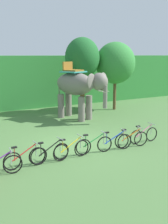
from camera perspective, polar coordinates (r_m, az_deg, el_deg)
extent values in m
plane|color=#4C753D|center=(13.35, -1.35, -6.63)|extent=(80.00, 80.00, 0.00)
cube|color=#338438|center=(24.55, -15.09, 6.40)|extent=(36.00, 6.00, 4.16)
cylinder|color=brown|center=(20.43, -0.35, 3.70)|extent=(0.36, 0.36, 2.68)
ellipsoid|color=#1E6028|center=(20.23, -0.36, 11.20)|extent=(2.52, 2.52, 2.95)
cylinder|color=brown|center=(21.60, 6.38, 3.42)|extent=(0.23, 0.23, 2.19)
ellipsoid|color=#338438|center=(21.38, 6.53, 10.11)|extent=(3.03, 3.03, 3.16)
ellipsoid|color=slate|center=(18.22, -1.97, 5.91)|extent=(2.41, 3.22, 1.50)
cylinder|color=slate|center=(18.18, 1.01, 0.96)|extent=(0.44, 0.44, 1.60)
cylinder|color=slate|center=(17.58, -0.52, 0.59)|extent=(0.44, 0.44, 1.60)
cylinder|color=slate|center=(19.30, -3.24, 1.58)|extent=(0.44, 0.44, 1.60)
cylinder|color=slate|center=(18.75, -4.80, 1.25)|extent=(0.44, 0.44, 1.60)
ellipsoid|color=slate|center=(16.97, 3.20, 6.31)|extent=(1.35, 1.40, 1.10)
ellipsoid|color=slate|center=(17.56, 3.98, 6.65)|extent=(0.84, 0.47, 0.96)
ellipsoid|color=slate|center=(16.55, 1.53, 6.36)|extent=(0.84, 0.47, 0.96)
cylinder|color=slate|center=(16.83, 4.42, 3.16)|extent=(0.26, 0.26, 1.40)
cone|color=beige|center=(16.99, 4.72, 4.43)|extent=(0.33, 0.57, 0.21)
cone|color=beige|center=(16.62, 3.87, 4.28)|extent=(0.33, 0.57, 0.21)
cube|color=teal|center=(18.22, -2.23, 8.37)|extent=(1.73, 1.71, 0.08)
cube|color=olive|center=(18.21, -2.24, 8.65)|extent=(1.26, 1.36, 0.10)
cube|color=olive|center=(18.53, -3.43, 9.56)|extent=(0.87, 0.44, 0.56)
cylinder|color=slate|center=(19.21, -5.21, 4.82)|extent=(0.08, 0.08, 0.90)
torus|color=black|center=(10.37, -14.59, -10.48)|extent=(0.71, 0.10, 0.71)
cylinder|color=#9E9EA3|center=(10.26, -14.95, -9.07)|extent=(0.03, 0.03, 0.55)
cylinder|color=#9E9EA3|center=(10.17, -15.03, -7.65)|extent=(0.07, 0.52, 0.03)
torus|color=black|center=(10.65, -14.71, -9.88)|extent=(0.71, 0.10, 0.71)
torus|color=black|center=(10.97, -9.70, -9.00)|extent=(0.71, 0.10, 0.71)
cylinder|color=red|center=(10.71, -12.35, -8.22)|extent=(0.97, 0.11, 0.54)
cylinder|color=red|center=(10.59, -14.27, -8.48)|extent=(0.03, 0.03, 0.52)
cube|color=black|center=(10.50, -14.34, -7.15)|extent=(0.21, 0.11, 0.06)
cylinder|color=#9E9EA3|center=(10.86, -9.99, -7.66)|extent=(0.03, 0.03, 0.55)
cylinder|color=#9E9EA3|center=(10.77, -10.05, -6.31)|extent=(0.07, 0.52, 0.03)
torus|color=black|center=(10.93, -9.40, -9.07)|extent=(0.71, 0.11, 0.71)
torus|color=black|center=(11.35, -4.76, -8.16)|extent=(0.71, 0.11, 0.71)
cylinder|color=black|center=(11.03, -7.18, -7.42)|extent=(0.97, 0.13, 0.54)
cylinder|color=black|center=(10.88, -8.96, -7.70)|extent=(0.03, 0.03, 0.52)
cube|color=black|center=(10.80, -9.00, -6.40)|extent=(0.21, 0.12, 0.06)
cylinder|color=#9E9EA3|center=(11.23, -5.00, -6.86)|extent=(0.03, 0.03, 0.55)
cylinder|color=#9E9EA3|center=(11.15, -5.03, -5.54)|extent=(0.08, 0.52, 0.03)
torus|color=black|center=(11.20, -4.86, -8.43)|extent=(0.71, 0.11, 0.71)
torus|color=black|center=(11.68, -0.51, -7.52)|extent=(0.71, 0.11, 0.71)
cylinder|color=yellow|center=(11.34, -2.76, -6.81)|extent=(0.97, 0.12, 0.54)
cylinder|color=yellow|center=(11.16, -4.43, -7.09)|extent=(0.03, 0.03, 0.52)
cube|color=black|center=(11.08, -4.45, -5.81)|extent=(0.21, 0.12, 0.06)
cylinder|color=#9E9EA3|center=(11.56, -0.73, -6.26)|extent=(0.03, 0.03, 0.55)
cylinder|color=#9E9EA3|center=(11.48, -0.73, -4.98)|extent=(0.07, 0.52, 0.03)
torus|color=black|center=(11.82, -0.11, -7.29)|extent=(0.71, 0.13, 0.71)
torus|color=black|center=(12.21, 4.27, -6.69)|extent=(0.71, 0.13, 0.71)
cylinder|color=green|center=(11.91, 2.02, -5.87)|extent=(0.97, 0.16, 0.54)
cylinder|color=green|center=(11.77, 0.34, -6.03)|extent=(0.03, 0.03, 0.52)
cube|color=black|center=(11.69, 0.34, -4.82)|extent=(0.21, 0.12, 0.06)
cylinder|color=#9E9EA3|center=(12.10, 4.08, -5.46)|extent=(0.03, 0.03, 0.55)
cylinder|color=#9E9EA3|center=(12.02, 4.10, -4.23)|extent=(0.09, 0.52, 0.03)
torus|color=black|center=(12.21, 4.31, -6.68)|extent=(0.71, 0.14, 0.71)
torus|color=black|center=(12.67, 8.40, -6.10)|extent=(0.71, 0.14, 0.71)
cylinder|color=blue|center=(12.34, 6.32, -5.30)|extent=(0.97, 0.16, 0.54)
cylinder|color=blue|center=(12.18, 4.75, -5.46)|extent=(0.03, 0.03, 0.52)
cube|color=black|center=(12.10, 4.77, -4.29)|extent=(0.21, 0.12, 0.06)
cylinder|color=#9E9EA3|center=(12.56, 8.24, -4.91)|extent=(0.03, 0.03, 0.55)
cylinder|color=#9E9EA3|center=(12.48, 8.28, -3.72)|extent=(0.10, 0.52, 0.03)
torus|color=black|center=(12.72, 7.86, -6.00)|extent=(0.71, 0.16, 0.71)
torus|color=black|center=(13.20, 11.73, -5.48)|extent=(0.71, 0.16, 0.71)
cylinder|color=orange|center=(12.87, 9.77, -4.69)|extent=(0.97, 0.20, 0.54)
cylinder|color=orange|center=(12.69, 8.29, -4.82)|extent=(0.03, 0.03, 0.52)
cube|color=black|center=(12.62, 8.33, -3.69)|extent=(0.21, 0.13, 0.06)
cylinder|color=#9E9EA3|center=(13.10, 11.59, -4.33)|extent=(0.03, 0.03, 0.55)
cylinder|color=#9E9EA3|center=(13.02, 11.64, -3.19)|extent=(0.11, 0.52, 0.03)
torus|color=black|center=(13.42, 10.77, -5.15)|extent=(0.71, 0.06, 0.71)
torus|color=black|center=(14.06, 13.90, -4.50)|extent=(0.71, 0.06, 0.71)
cylinder|color=pink|center=(13.65, 12.34, -3.83)|extent=(0.97, 0.06, 0.54)
cylinder|color=pink|center=(13.41, 11.14, -4.02)|extent=(0.03, 0.03, 0.52)
cube|color=black|center=(13.34, 11.18, -2.95)|extent=(0.20, 0.10, 0.06)
cylinder|color=#9E9EA3|center=(13.96, 13.80, -3.43)|extent=(0.03, 0.03, 0.55)
cylinder|color=#9E9EA3|center=(13.89, 13.86, -2.35)|extent=(0.04, 0.52, 0.03)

